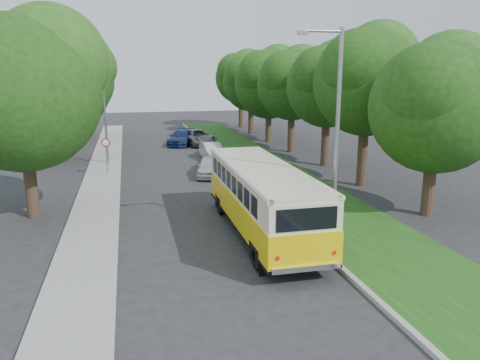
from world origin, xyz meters
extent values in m
plane|color=#262628|center=(0.00, 0.00, 0.00)|extent=(120.00, 120.00, 0.00)
cube|color=gray|center=(3.60, 5.00, 0.07)|extent=(0.20, 70.00, 0.15)
cube|color=#1C4512|center=(5.95, 5.00, 0.07)|extent=(4.50, 70.00, 0.13)
cube|color=gray|center=(-4.80, 5.00, 0.06)|extent=(2.20, 70.00, 0.12)
cylinder|color=#332319|center=(10.15, 0.00, 1.67)|extent=(0.56, 0.56, 3.35)
sphere|color=#193C0D|center=(10.15, 0.00, 4.95)|extent=(5.85, 5.85, 5.85)
sphere|color=#193C0D|center=(11.18, 0.58, 6.12)|extent=(4.38, 4.38, 4.38)
sphere|color=#193C0D|center=(9.28, -0.73, 5.68)|extent=(4.09, 4.09, 4.09)
cylinder|color=#332319|center=(9.96, 6.00, 2.13)|extent=(0.56, 0.56, 4.26)
sphere|color=#193C0D|center=(9.96, 6.00, 5.91)|extent=(5.98, 5.98, 5.98)
sphere|color=#193C0D|center=(11.01, 6.60, 7.10)|extent=(4.49, 4.49, 4.49)
sphere|color=#193C0D|center=(9.06, 5.25, 6.65)|extent=(4.19, 4.19, 4.19)
cylinder|color=#332319|center=(10.28, 12.00, 1.98)|extent=(0.56, 0.56, 3.95)
sphere|color=#193C0D|center=(10.28, 12.00, 5.49)|extent=(5.61, 5.61, 5.61)
sphere|color=#193C0D|center=(11.26, 12.56, 6.62)|extent=(4.21, 4.21, 4.21)
sphere|color=#193C0D|center=(9.44, 11.30, 6.20)|extent=(3.92, 3.92, 3.92)
cylinder|color=#332319|center=(9.90, 18.00, 1.93)|extent=(0.56, 0.56, 3.86)
sphere|color=#193C0D|center=(9.90, 18.00, 5.41)|extent=(5.64, 5.64, 5.64)
sphere|color=#193C0D|center=(10.89, 18.56, 6.54)|extent=(4.23, 4.23, 4.23)
sphere|color=#193C0D|center=(9.05, 17.30, 6.12)|extent=(3.95, 3.95, 3.95)
cylinder|color=#332319|center=(9.80, 24.00, 1.79)|extent=(0.56, 0.56, 3.58)
sphere|color=#193C0D|center=(9.80, 24.00, 5.33)|extent=(6.36, 6.36, 6.36)
sphere|color=#193C0D|center=(10.91, 24.64, 6.60)|extent=(4.77, 4.77, 4.77)
sphere|color=#193C0D|center=(8.84, 23.21, 6.12)|extent=(4.45, 4.45, 4.45)
cylinder|color=#332319|center=(9.67, 30.00, 1.84)|extent=(0.56, 0.56, 3.68)
sphere|color=#193C0D|center=(9.67, 30.00, 5.31)|extent=(5.91, 5.91, 5.91)
sphere|color=#193C0D|center=(10.70, 30.59, 6.49)|extent=(4.43, 4.43, 4.43)
sphere|color=#193C0D|center=(8.78, 29.26, 6.05)|extent=(4.14, 4.14, 4.14)
cylinder|color=#332319|center=(10.05, 36.00, 2.02)|extent=(0.56, 0.56, 4.05)
sphere|color=#193C0D|center=(10.05, 36.00, 5.69)|extent=(5.97, 5.97, 5.97)
sphere|color=#193C0D|center=(11.09, 36.60, 6.88)|extent=(4.48, 4.48, 4.48)
sphere|color=#193C0D|center=(9.15, 35.25, 6.43)|extent=(4.18, 4.18, 4.18)
cylinder|color=#332319|center=(-7.50, 4.00, 1.84)|extent=(0.56, 0.56, 3.68)
sphere|color=#193C0D|center=(-7.50, 4.00, 5.55)|extent=(6.80, 6.80, 6.80)
sphere|color=#193C0D|center=(-6.31, 4.68, 6.91)|extent=(5.10, 5.10, 5.10)
cylinder|color=#332319|center=(-7.50, 18.00, 1.84)|extent=(0.56, 0.56, 3.68)
sphere|color=#193C0D|center=(-7.50, 18.00, 5.55)|extent=(6.80, 6.80, 6.80)
sphere|color=#193C0D|center=(-6.31, 18.68, 6.91)|extent=(5.10, 5.10, 5.10)
sphere|color=#193C0D|center=(-8.52, 17.15, 6.40)|extent=(4.76, 4.76, 4.76)
cylinder|color=#332319|center=(-7.50, 30.00, 1.84)|extent=(0.56, 0.56, 3.68)
sphere|color=#193C0D|center=(-7.50, 30.00, 5.55)|extent=(6.80, 6.80, 6.80)
sphere|color=#193C0D|center=(-6.31, 30.68, 6.91)|extent=(5.10, 5.10, 5.10)
sphere|color=#193C0D|center=(-8.52, 29.15, 6.40)|extent=(4.76, 4.76, 4.76)
cylinder|color=gray|center=(4.30, -2.50, 4.00)|extent=(0.16, 0.16, 8.00)
cylinder|color=gray|center=(3.60, -2.50, 7.85)|extent=(1.40, 0.10, 0.10)
cube|color=gray|center=(2.85, -2.50, 7.78)|extent=(0.35, 0.16, 0.14)
cylinder|color=gray|center=(-4.60, 16.00, 3.75)|extent=(0.16, 0.16, 7.50)
cylinder|color=gray|center=(-5.30, 16.00, 7.35)|extent=(1.40, 0.10, 0.10)
cube|color=gray|center=(-6.05, 16.00, 7.28)|extent=(0.35, 0.16, 0.14)
cylinder|color=gray|center=(-4.50, 12.00, 1.25)|extent=(0.06, 0.06, 2.50)
cone|color=red|center=(-4.50, 11.96, 2.15)|extent=(0.56, 0.02, 0.56)
cone|color=white|center=(-4.50, 11.94, 2.15)|extent=(0.40, 0.02, 0.40)
imported|color=#BCBCC1|center=(1.78, 10.48, 0.62)|extent=(2.24, 3.86, 1.24)
imported|color=silver|center=(3.00, 16.21, 0.61)|extent=(1.50, 3.79, 1.23)
imported|color=navy|center=(1.56, 23.84, 0.66)|extent=(3.26, 4.89, 1.32)
imported|color=slate|center=(3.00, 23.42, 0.70)|extent=(3.30, 5.38, 1.39)
camera|label=1|loc=(-3.11, -18.14, 6.51)|focal=35.00mm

